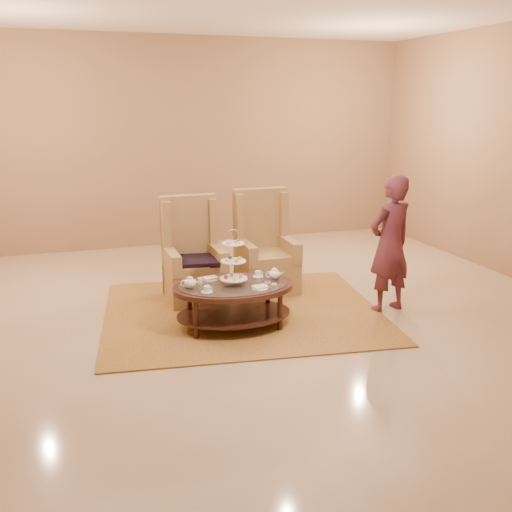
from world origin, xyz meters
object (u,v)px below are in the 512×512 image
object	(u,v)px
tea_table	(234,292)
armchair_right	(264,256)
person	(390,244)
armchair_left	(193,265)

from	to	relation	value
tea_table	armchair_right	world-z (taller)	armchair_right
tea_table	person	bearing A→B (deg)	1.76
tea_table	person	size ratio (longest dim) A/B	0.85
tea_table	armchair_left	world-z (taller)	armchair_left
armchair_left	armchair_right	size ratio (longest dim) A/B	0.98
tea_table	person	distance (m)	1.94
tea_table	armchair_right	xyz separation A→B (m)	(0.76, 1.17, 0.04)
armchair_right	person	size ratio (longest dim) A/B	0.81
armchair_right	person	bearing A→B (deg)	-47.10
person	armchair_right	bearing A→B (deg)	-59.96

